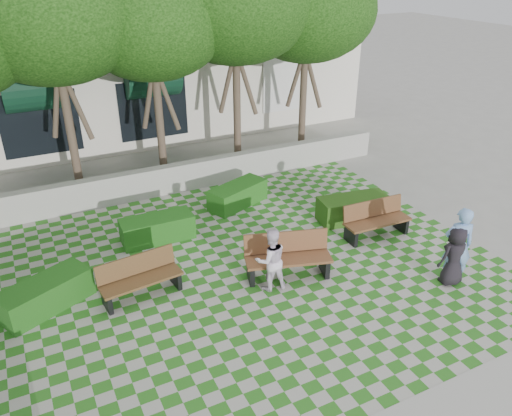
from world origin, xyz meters
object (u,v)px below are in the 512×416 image
person_white (271,260)px  bench_mid (288,257)px  bench_west (140,278)px  hedge_midright (238,195)px  person_dark (454,256)px  bench_east (376,220)px  hedge_west (46,295)px  person_blue (458,245)px  hedge_east (353,208)px  hedge_midleft (157,229)px

person_white → bench_mid: bearing=-148.0°
bench_west → hedge_midright: size_ratio=0.99×
bench_mid → person_dark: person_dark is taller
bench_east → person_white: 3.75m
hedge_midright → person_dark: 6.49m
bench_west → person_dark: bearing=-29.1°
hedge_west → person_blue: size_ratio=1.02×
hedge_west → bench_west: bearing=-14.0°
hedge_east → hedge_midright: bearing=137.8°
hedge_midleft → person_dark: person_dark is taller
bench_mid → hedge_east: 3.47m
hedge_east → person_dark: bearing=-87.4°
person_blue → person_white: person_blue is taller
bench_mid → hedge_midright: bearing=99.4°
bench_east → hedge_midright: (-2.55, 3.35, -0.14)m
hedge_midright → person_white: 4.35m
bench_east → person_blue: 2.52m
bench_east → bench_mid: (-3.06, -0.57, 0.04)m
bench_east → hedge_west: bench_east is taller
hedge_midleft → hedge_west: hedge_west is taller
bench_mid → hedge_west: bearing=-176.6°
hedge_east → hedge_midleft: (-5.34, 1.39, -0.02)m
bench_west → person_dark: person_dark is taller
hedge_west → bench_east: bearing=-4.7°
hedge_midright → hedge_midleft: bearing=-161.4°
hedge_midleft → person_blue: bearing=-40.9°
bench_west → person_dark: size_ratio=1.26×
bench_west → hedge_west: 1.99m
bench_mid → hedge_midleft: 3.75m
bench_east → person_blue: size_ratio=0.99×
hedge_midright → hedge_west: (-5.75, -2.67, 0.01)m
person_blue → person_dark: bearing=52.0°
bench_mid → hedge_west: size_ratio=1.10×
person_dark → hedge_east: bearing=-84.3°
person_dark → hedge_midright: bearing=-62.0°
bench_west → hedge_midleft: size_ratio=0.98×
bench_mid → person_blue: size_ratio=1.12×
hedge_east → person_blue: person_blue is taller
bench_mid → person_white: (-0.59, -0.26, 0.24)m
hedge_east → hedge_west: hedge_east is taller
hedge_midleft → person_dark: size_ratio=1.29×
hedge_west → person_white: size_ratio=1.28×
bench_mid → person_dark: size_ratio=1.44×
bench_mid → hedge_west: 5.39m
hedge_west → bench_mid: bearing=-13.4°
bench_mid → hedge_midleft: (-2.27, 2.99, -0.18)m
bench_east → hedge_midleft: bench_east is taller
hedge_midleft → person_dark: bearing=-41.9°
hedge_midright → person_dark: (2.72, -5.87, 0.40)m
bench_mid → bench_west: size_ratio=1.14×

